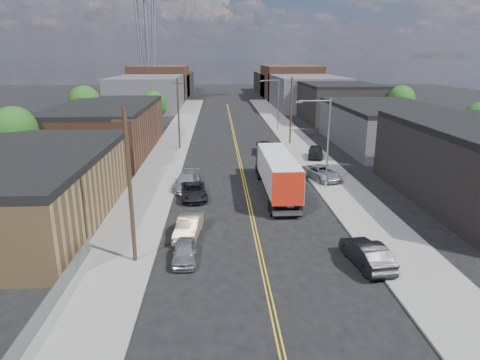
{
  "coord_description": "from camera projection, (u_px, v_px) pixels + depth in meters",
  "views": [
    {
      "loc": [
        -2.74,
        -15.47,
        12.87
      ],
      "look_at": [
        -0.86,
        20.15,
        2.5
      ],
      "focal_mm": 32.0,
      "sensor_mm": 36.0,
      "label": 1
    }
  ],
  "objects": [
    {
      "name": "ground",
      "position": [
        233.0,
        131.0,
        76.1
      ],
      "size": [
        260.0,
        260.0,
        0.0
      ],
      "primitive_type": "plane",
      "color": "black",
      "rests_on": "ground"
    },
    {
      "name": "centerline",
      "position": [
        237.0,
        149.0,
        61.71
      ],
      "size": [
        0.32,
        120.0,
        0.01
      ],
      "primitive_type": "cube",
      "color": "gold",
      "rests_on": "ground"
    },
    {
      "name": "sidewalk_left",
      "position": [
        171.0,
        149.0,
        61.21
      ],
      "size": [
        5.0,
        140.0,
        0.15
      ],
      "primitive_type": "cube",
      "color": "slate",
      "rests_on": "ground"
    },
    {
      "name": "sidewalk_right",
      "position": [
        302.0,
        147.0,
        62.17
      ],
      "size": [
        5.0,
        140.0,
        0.15
      ],
      "primitive_type": "cube",
      "color": "slate",
      "rests_on": "ground"
    },
    {
      "name": "warehouse_tan",
      "position": [
        28.0,
        187.0,
        34.13
      ],
      "size": [
        12.0,
        22.0,
        5.6
      ],
      "color": "brown",
      "rests_on": "ground"
    },
    {
      "name": "warehouse_brown",
      "position": [
        107.0,
        128.0,
        58.93
      ],
      "size": [
        12.0,
        26.0,
        6.6
      ],
      "color": "#502E20",
      "rests_on": "ground"
    },
    {
      "name": "industrial_right_b",
      "position": [
        386.0,
        125.0,
        62.93
      ],
      "size": [
        14.0,
        24.0,
        6.1
      ],
      "color": "#3B3B3E",
      "rests_on": "ground"
    },
    {
      "name": "industrial_right_c",
      "position": [
        338.0,
        102.0,
        87.65
      ],
      "size": [
        14.0,
        22.0,
        7.6
      ],
      "color": "black",
      "rests_on": "ground"
    },
    {
      "name": "skyline_left_a",
      "position": [
        149.0,
        93.0,
        107.53
      ],
      "size": [
        16.0,
        30.0,
        8.0
      ],
      "primitive_type": "cube",
      "color": "#3B3B3E",
      "rests_on": "ground"
    },
    {
      "name": "skyline_right_a",
      "position": [
        306.0,
        92.0,
        109.55
      ],
      "size": [
        16.0,
        30.0,
        8.0
      ],
      "primitive_type": "cube",
      "color": "#3B3B3E",
      "rests_on": "ground"
    },
    {
      "name": "skyline_left_b",
      "position": [
        161.0,
        83.0,
        131.23
      ],
      "size": [
        16.0,
        26.0,
        10.0
      ],
      "primitive_type": "cube",
      "color": "#502E20",
      "rests_on": "ground"
    },
    {
      "name": "skyline_right_b",
      "position": [
        290.0,
        82.0,
        133.25
      ],
      "size": [
        16.0,
        26.0,
        10.0
      ],
      "primitive_type": "cube",
      "color": "#502E20",
      "rests_on": "ground"
    },
    {
      "name": "skyline_left_c",
      "position": [
        168.0,
        84.0,
        150.82
      ],
      "size": [
        16.0,
        40.0,
        7.0
      ],
      "primitive_type": "cube",
      "color": "black",
      "rests_on": "ground"
    },
    {
      "name": "skyline_right_c",
      "position": [
        281.0,
        83.0,
        152.84
      ],
      "size": [
        16.0,
        40.0,
        7.0
      ],
      "primitive_type": "cube",
      "color": "black",
      "rests_on": "ground"
    },
    {
      "name": "streetlight_near",
      "position": [
        324.0,
        137.0,
        41.43
      ],
      "size": [
        3.39,
        0.25,
        9.0
      ],
      "color": "gray",
      "rests_on": "ground"
    },
    {
      "name": "streetlight_far",
      "position": [
        276.0,
        101.0,
        74.99
      ],
      "size": [
        3.39,
        0.25,
        9.0
      ],
      "color": "gray",
      "rests_on": "ground"
    },
    {
      "name": "utility_pole_left_near",
      "position": [
        130.0,
        187.0,
        26.3
      ],
      "size": [
        1.6,
        0.26,
        10.0
      ],
      "color": "black",
      "rests_on": "ground"
    },
    {
      "name": "utility_pole_left_far",
      "position": [
        178.0,
        113.0,
        59.87
      ],
      "size": [
        1.6,
        0.26,
        10.0
      ],
      "color": "black",
      "rests_on": "ground"
    },
    {
      "name": "utility_pole_right",
      "position": [
        291.0,
        110.0,
        63.57
      ],
      "size": [
        1.6,
        0.26,
        10.0
      ],
      "color": "black",
      "rests_on": "ground"
    },
    {
      "name": "chainlink_fence",
      "position": [
        43.0,
        312.0,
        21.16
      ],
      "size": [
        0.05,
        16.0,
        1.22
      ],
      "color": "slate",
      "rests_on": "ground"
    },
    {
      "name": "tree_left_near",
      "position": [
        15.0,
        132.0,
        44.68
      ],
      "size": [
        4.85,
        4.76,
        7.91
      ],
      "color": "black",
      "rests_on": "ground"
    },
    {
      "name": "tree_left_mid",
      "position": [
        85.0,
        104.0,
        68.56
      ],
      "size": [
        5.1,
        5.04,
        8.37
      ],
      "color": "black",
      "rests_on": "ground"
    },
    {
      "name": "tree_left_far",
      "position": [
        154.0,
        104.0,
        76.04
      ],
      "size": [
        4.35,
        4.2,
        6.97
      ],
      "color": "black",
      "rests_on": "ground"
    },
    {
      "name": "tree_right_far",
      "position": [
        401.0,
        101.0,
        76.17
      ],
      "size": [
        4.85,
        4.76,
        7.91
      ],
      "color": "black",
      "rests_on": "ground"
    },
    {
      "name": "semi_truck",
      "position": [
        276.0,
        169.0,
        41.54
      ],
      "size": [
        2.71,
        15.31,
        4.01
      ],
      "rotation": [
        0.0,
        0.0,
        0.01
      ],
      "color": "silver",
      "rests_on": "ground"
    },
    {
      "name": "car_left_a",
      "position": [
        185.0,
        252.0,
        27.72
      ],
      "size": [
        1.54,
        3.77,
        1.28
      ],
      "primitive_type": "imported",
      "rotation": [
        0.0,
        0.0,
        0.01
      ],
      "color": "gray",
      "rests_on": "ground"
    },
    {
      "name": "car_left_b",
      "position": [
        188.0,
        227.0,
        31.47
      ],
      "size": [
        2.1,
        4.66,
        1.48
      ],
      "primitive_type": "imported",
      "rotation": [
        0.0,
        0.0,
        -0.12
      ],
      "color": "#978863",
      "rests_on": "ground"
    },
    {
      "name": "car_left_c",
      "position": [
        194.0,
        191.0,
        39.91
      ],
      "size": [
        2.87,
        5.29,
        1.41
      ],
      "primitive_type": "imported",
      "rotation": [
        0.0,
        0.0,
        0.11
      ],
      "color": "black",
      "rests_on": "ground"
    },
    {
      "name": "car_left_d",
      "position": [
        187.0,
        181.0,
        42.98
      ],
      "size": [
        2.79,
        5.55,
        1.55
      ],
      "primitive_type": "imported",
      "rotation": [
        0.0,
        0.0,
        -0.12
      ],
      "color": "#95989A",
      "rests_on": "ground"
    },
    {
      "name": "car_right_oncoming",
      "position": [
        367.0,
        254.0,
        27.1
      ],
      "size": [
        2.33,
        5.13,
        1.63
      ],
      "primitive_type": "imported",
      "rotation": [
        0.0,
        0.0,
        3.27
      ],
      "color": "black",
      "rests_on": "ground"
    },
    {
      "name": "car_right_lot_a",
      "position": [
        322.0,
        173.0,
        45.59
      ],
      "size": [
        4.08,
        5.8,
        1.47
      ],
      "primitive_type": "imported",
      "rotation": [
        0.0,
        0.0,
        0.34
      ],
      "color": "#A6A9AB",
      "rests_on": "sidewalk_right"
    },
    {
      "name": "car_right_lot_c",
      "position": [
        315.0,
        152.0,
        55.37
      ],
      "size": [
        2.84,
        4.9,
        1.57
      ],
      "primitive_type": "imported",
      "rotation": [
        0.0,
        0.0,
        -0.23
      ],
      "color": "black",
      "rests_on": "sidewalk_right"
    },
    {
      "name": "car_ahead_truck",
      "position": [
        265.0,
        147.0,
        58.82
      ],
      "size": [
        3.01,
        5.66,
        1.52
      ],
      "primitive_type": "imported",
      "rotation": [
        0.0,
        0.0,
        -0.09
      ],
      "color": "black",
      "rests_on": "ground"
    }
  ]
}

